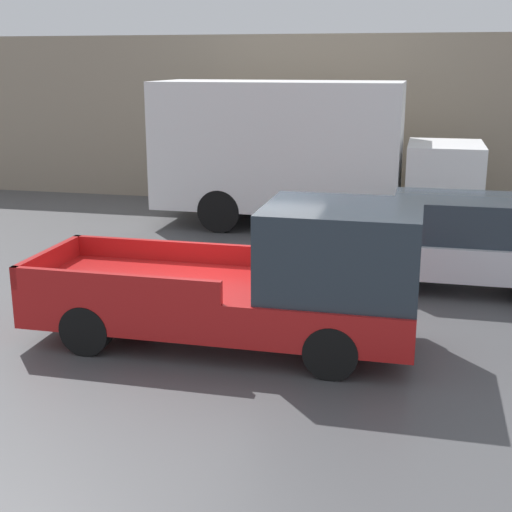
{
  "coord_description": "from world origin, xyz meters",
  "views": [
    {
      "loc": [
        2.75,
        -10.11,
        3.99
      ],
      "look_at": [
        0.27,
        0.34,
        1.06
      ],
      "focal_mm": 50.0,
      "sensor_mm": 36.0,
      "label": 1
    }
  ],
  "objects_px": {
    "car": "(457,241)",
    "pickup_truck": "(265,281)",
    "delivery_truck": "(300,150)",
    "newspaper_box": "(437,191)"
  },
  "relations": [
    {
      "from": "delivery_truck",
      "to": "car",
      "type": "bearing_deg",
      "value": -49.24
    },
    {
      "from": "pickup_truck",
      "to": "delivery_truck",
      "type": "relative_size",
      "value": 0.71
    },
    {
      "from": "pickup_truck",
      "to": "car",
      "type": "height_order",
      "value": "pickup_truck"
    },
    {
      "from": "delivery_truck",
      "to": "newspaper_box",
      "type": "bearing_deg",
      "value": 38.64
    },
    {
      "from": "car",
      "to": "pickup_truck",
      "type": "bearing_deg",
      "value": -127.63
    },
    {
      "from": "newspaper_box",
      "to": "car",
      "type": "bearing_deg",
      "value": -87.71
    },
    {
      "from": "pickup_truck",
      "to": "newspaper_box",
      "type": "relative_size",
      "value": 4.89
    },
    {
      "from": "car",
      "to": "newspaper_box",
      "type": "distance_m",
      "value": 6.97
    },
    {
      "from": "delivery_truck",
      "to": "newspaper_box",
      "type": "distance_m",
      "value": 4.53
    },
    {
      "from": "pickup_truck",
      "to": "newspaper_box",
      "type": "height_order",
      "value": "pickup_truck"
    }
  ]
}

